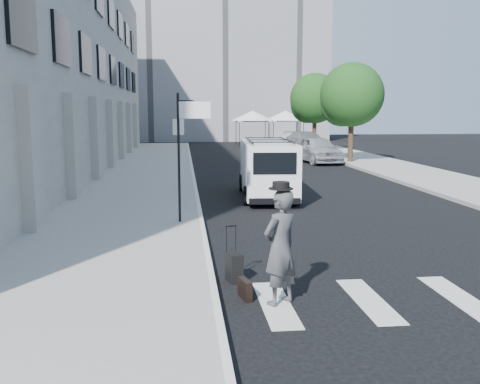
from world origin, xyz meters
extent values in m
plane|color=black|center=(0.00, 0.00, 0.00)|extent=(120.00, 120.00, 0.00)
cube|color=gray|center=(-4.25, 16.00, 0.07)|extent=(4.50, 48.00, 0.15)
cube|color=gray|center=(9.00, 20.00, 0.07)|extent=(4.00, 56.00, 0.15)
cube|color=gray|center=(-11.50, 18.00, 6.00)|extent=(10.00, 44.00, 12.00)
cube|color=slate|center=(2.00, 50.00, 12.50)|extent=(22.00, 12.00, 25.00)
cylinder|color=black|center=(-2.60, 3.20, 1.90)|extent=(0.07, 0.07, 3.50)
cube|color=white|center=(-2.60, 3.22, 2.75)|extent=(0.30, 0.03, 0.42)
cube|color=white|center=(-2.15, 3.20, 3.20)|extent=(0.85, 0.06, 0.45)
cylinder|color=black|center=(7.60, 20.00, 1.40)|extent=(0.32, 0.32, 2.80)
sphere|color=#1A4115|center=(7.60, 20.00, 4.13)|extent=(3.80, 3.80, 3.80)
sphere|color=#1A4115|center=(7.20, 20.60, 3.56)|extent=(2.66, 2.66, 2.66)
cylinder|color=black|center=(7.60, 29.00, 1.40)|extent=(0.32, 0.32, 2.80)
sphere|color=#1A4115|center=(7.60, 29.00, 4.13)|extent=(3.80, 3.80, 3.80)
sphere|color=#1A4115|center=(7.20, 29.60, 3.56)|extent=(2.66, 2.66, 2.66)
cylinder|color=black|center=(2.60, 36.60, 1.10)|extent=(0.06, 0.06, 2.20)
cylinder|color=black|center=(5.40, 36.60, 1.10)|extent=(0.06, 0.06, 2.20)
cylinder|color=black|center=(2.60, 39.40, 1.10)|extent=(0.06, 0.06, 2.20)
cylinder|color=black|center=(5.40, 39.40, 1.10)|extent=(0.06, 0.06, 2.20)
cube|color=white|center=(4.00, 38.00, 2.25)|extent=(3.00, 3.00, 0.12)
cone|color=white|center=(4.00, 38.00, 2.75)|extent=(4.00, 4.00, 0.90)
cylinder|color=black|center=(5.80, 37.10, 1.10)|extent=(0.06, 0.06, 2.20)
cylinder|color=black|center=(8.60, 37.10, 1.10)|extent=(0.06, 0.06, 2.20)
cylinder|color=black|center=(5.80, 39.90, 1.10)|extent=(0.06, 0.06, 2.20)
cylinder|color=black|center=(8.60, 39.90, 1.10)|extent=(0.06, 0.06, 2.20)
cube|color=white|center=(7.20, 38.50, 2.25)|extent=(3.00, 3.00, 0.12)
cone|color=white|center=(7.20, 38.50, 2.75)|extent=(4.00, 4.00, 0.90)
imported|color=#3F3F42|center=(-0.93, -3.00, 0.97)|extent=(0.84, 0.79, 1.93)
cube|color=black|center=(-1.48, -2.69, 0.17)|extent=(0.21, 0.46, 0.34)
cube|color=black|center=(-1.57, -1.74, 0.27)|extent=(0.33, 0.43, 0.55)
cylinder|color=black|center=(-1.71, -1.61, 0.78)|extent=(0.02, 0.02, 0.52)
cylinder|color=black|center=(-1.52, -1.56, 0.78)|extent=(0.02, 0.02, 0.52)
cube|color=black|center=(-1.61, -1.58, 1.04)|extent=(0.21, 0.09, 0.03)
cube|color=white|center=(0.60, 7.89, 1.13)|extent=(2.06, 4.87, 1.86)
cube|color=white|center=(0.76, 10.49, 0.66)|extent=(1.72, 0.90, 0.97)
cube|color=black|center=(0.45, 5.53, 1.50)|extent=(1.42, 0.16, 0.71)
cylinder|color=black|center=(-0.13, 9.62, 0.34)|extent=(0.29, 0.69, 0.67)
cylinder|color=black|center=(1.54, 9.51, 0.34)|extent=(0.29, 0.69, 0.67)
cylinder|color=black|center=(-0.34, 6.36, 0.34)|extent=(0.29, 0.69, 0.67)
cylinder|color=black|center=(1.34, 6.25, 0.34)|extent=(0.29, 0.69, 0.67)
imported|color=#B4B6BD|center=(5.79, 20.87, 0.83)|extent=(2.43, 5.02, 1.65)
imported|color=slate|center=(6.80, 28.89, 0.71)|extent=(1.99, 4.48, 1.43)
imported|color=gray|center=(6.80, 28.01, 0.81)|extent=(2.91, 5.83, 1.63)
camera|label=1|loc=(-2.50, -11.38, 3.18)|focal=40.00mm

